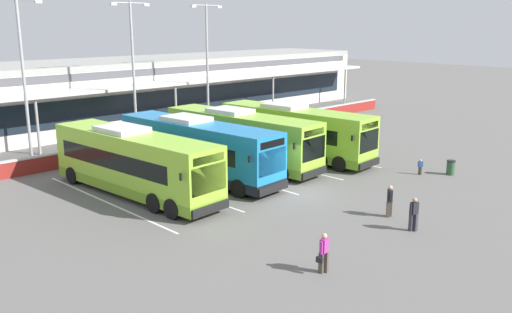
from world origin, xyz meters
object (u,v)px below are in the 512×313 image
(coach_bus_right_centre, at_px, (294,133))
(pedestrian_child, at_px, (420,166))
(pedestrian_in_dark_coat, at_px, (390,200))
(coach_bus_centre, at_px, (241,139))
(litter_bin, at_px, (451,167))
(coach_bus_left_centre, at_px, (197,150))
(lamp_post_west, at_px, (23,73))
(lamp_post_east, at_px, (207,60))
(coach_bus_leftmost, at_px, (134,164))
(pedestrian_near_bin, at_px, (414,213))
(lamp_post_centre, at_px, (133,65))
(pedestrian_with_handbag, at_px, (324,252))

(coach_bus_right_centre, relative_size, pedestrian_child, 12.24)
(pedestrian_in_dark_coat, xyz_separation_m, pedestrian_child, (8.21, 2.88, -0.33))
(coach_bus_centre, relative_size, pedestrian_child, 12.24)
(coach_bus_right_centre, bearing_deg, litter_bin, -70.40)
(coach_bus_left_centre, relative_size, litter_bin, 13.22)
(lamp_post_west, relative_size, lamp_post_east, 1.00)
(coach_bus_left_centre, bearing_deg, coach_bus_leftmost, -177.62)
(pedestrian_near_bin, bearing_deg, coach_bus_right_centre, 62.98)
(coach_bus_right_centre, bearing_deg, lamp_post_centre, 118.13)
(coach_bus_centre, bearing_deg, coach_bus_right_centre, -13.95)
(coach_bus_left_centre, height_order, litter_bin, coach_bus_left_centre)
(coach_bus_left_centre, distance_m, pedestrian_near_bin, 14.17)
(coach_bus_left_centre, relative_size, pedestrian_with_handbag, 7.59)
(pedestrian_with_handbag, bearing_deg, coach_bus_right_centre, 44.96)
(coach_bus_centre, height_order, coach_bus_right_centre, same)
(coach_bus_leftmost, distance_m, coach_bus_left_centre, 4.66)
(lamp_post_west, distance_m, litter_bin, 28.16)
(pedestrian_in_dark_coat, distance_m, lamp_post_west, 24.44)
(pedestrian_with_handbag, bearing_deg, coach_bus_left_centre, 70.38)
(pedestrian_child, relative_size, pedestrian_near_bin, 0.62)
(pedestrian_near_bin, bearing_deg, litter_bin, 17.71)
(pedestrian_child, height_order, lamp_post_centre, lamp_post_centre)
(pedestrian_near_bin, relative_size, lamp_post_east, 0.15)
(coach_bus_leftmost, bearing_deg, coach_bus_right_centre, -1.86)
(coach_bus_right_centre, height_order, lamp_post_centre, lamp_post_centre)
(coach_bus_right_centre, bearing_deg, pedestrian_near_bin, -117.02)
(lamp_post_centre, bearing_deg, pedestrian_near_bin, -92.04)
(lamp_post_east, bearing_deg, coach_bus_centre, -119.50)
(pedestrian_near_bin, distance_m, lamp_post_west, 25.84)
(pedestrian_child, xyz_separation_m, lamp_post_east, (-0.48, 20.44, 5.75))
(coach_bus_leftmost, relative_size, litter_bin, 13.22)
(coach_bus_centre, distance_m, coach_bus_right_centre, 4.40)
(coach_bus_leftmost, bearing_deg, lamp_post_centre, 56.89)
(coach_bus_leftmost, height_order, lamp_post_centre, lamp_post_centre)
(pedestrian_near_bin, height_order, lamp_post_west, lamp_post_west)
(lamp_post_west, bearing_deg, coach_bus_left_centre, -58.15)
(coach_bus_right_centre, relative_size, lamp_post_west, 1.12)
(coach_bus_centre, xyz_separation_m, pedestrian_in_dark_coat, (-1.71, -12.67, -0.91))
(coach_bus_right_centre, relative_size, pedestrian_near_bin, 7.59)
(pedestrian_in_dark_coat, bearing_deg, litter_bin, 8.93)
(coach_bus_left_centre, relative_size, pedestrian_child, 12.24)
(pedestrian_in_dark_coat, bearing_deg, coach_bus_leftmost, 120.25)
(pedestrian_with_handbag, height_order, pedestrian_child, pedestrian_with_handbag)
(coach_bus_centre, bearing_deg, lamp_post_east, 60.50)
(coach_bus_right_centre, xyz_separation_m, pedestrian_in_dark_coat, (-5.98, -11.61, -0.91))
(coach_bus_leftmost, xyz_separation_m, pedestrian_child, (15.23, -9.15, -1.24))
(pedestrian_near_bin, bearing_deg, coach_bus_centre, 79.89)
(coach_bus_right_centre, bearing_deg, lamp_post_west, 143.89)
(coach_bus_left_centre, height_order, lamp_post_west, lamp_post_west)
(pedestrian_child, bearing_deg, coach_bus_leftmost, 148.99)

